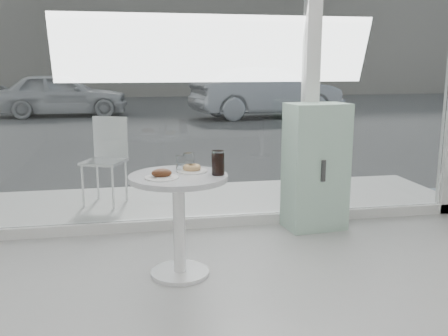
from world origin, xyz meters
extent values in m
cube|color=silver|center=(0.00, 3.00, 0.05)|extent=(5.00, 0.12, 0.10)
cube|color=silver|center=(0.90, 3.00, 1.50)|extent=(0.14, 0.14, 3.00)
cube|color=white|center=(-0.77, 3.00, 1.40)|extent=(3.21, 0.02, 2.60)
cube|color=white|center=(1.67, 3.00, 1.40)|extent=(1.41, 0.02, 2.60)
cylinder|color=white|center=(-0.50, 1.90, 0.01)|extent=(0.44, 0.44, 0.03)
cylinder|color=white|center=(-0.50, 1.90, 0.37)|extent=(0.09, 0.09, 0.70)
cylinder|color=silver|center=(-0.50, 1.90, 0.75)|extent=(0.72, 0.72, 0.04)
cube|color=silver|center=(0.00, 3.80, 0.03)|extent=(5.60, 1.60, 0.05)
cube|color=#3B3B3B|center=(0.00, 16.00, 0.00)|extent=(40.00, 24.00, 0.00)
cube|color=gray|center=(0.00, 25.00, 4.00)|extent=(40.00, 2.00, 8.00)
cube|color=#8EB59E|center=(0.90, 2.78, 0.60)|extent=(0.59, 0.42, 1.20)
cube|color=#333333|center=(0.90, 2.59, 0.60)|extent=(0.04, 0.02, 0.20)
cylinder|color=white|center=(-1.35, 3.76, 0.28)|extent=(0.02, 0.02, 0.46)
cylinder|color=white|center=(-1.03, 3.62, 0.28)|extent=(0.02, 0.02, 0.46)
cylinder|color=white|center=(-1.21, 4.08, 0.28)|extent=(0.02, 0.02, 0.46)
cylinder|color=white|center=(-0.89, 3.94, 0.28)|extent=(0.02, 0.02, 0.46)
cube|color=white|center=(-1.12, 3.85, 0.52)|extent=(0.54, 0.54, 0.03)
cube|color=white|center=(-1.04, 4.03, 0.77)|extent=(0.38, 0.18, 0.46)
imported|color=silver|center=(-2.84, 14.59, 0.68)|extent=(4.01, 1.70, 1.35)
imported|color=#A6A8AD|center=(3.30, 13.05, 0.74)|extent=(4.71, 2.28, 1.49)
cylinder|color=white|center=(-0.63, 1.80, 0.78)|extent=(0.24, 0.24, 0.01)
cube|color=white|center=(-0.61, 1.79, 0.79)|extent=(0.11, 0.10, 0.00)
ellipsoid|color=#341C0E|center=(-0.63, 1.80, 0.81)|extent=(0.14, 0.12, 0.06)
ellipsoid|color=#341C0E|center=(-0.59, 1.82, 0.81)|extent=(0.07, 0.07, 0.04)
cylinder|color=white|center=(-0.39, 1.99, 0.78)|extent=(0.23, 0.23, 0.01)
torus|color=#A9834D|center=(-0.39, 1.99, 0.80)|extent=(0.13, 0.13, 0.05)
cylinder|color=white|center=(-0.47, 2.03, 0.83)|extent=(0.07, 0.07, 0.12)
cylinder|color=white|center=(-0.47, 2.03, 0.80)|extent=(0.06, 0.06, 0.06)
cylinder|color=white|center=(-0.40, 2.05, 0.84)|extent=(0.08, 0.08, 0.13)
cylinder|color=white|center=(-0.40, 2.05, 0.81)|extent=(0.07, 0.07, 0.07)
cylinder|color=white|center=(-0.22, 1.84, 0.86)|extent=(0.09, 0.09, 0.18)
cylinder|color=black|center=(-0.22, 1.84, 0.85)|extent=(0.08, 0.08, 0.16)
camera|label=1|loc=(-0.84, -1.63, 1.55)|focal=40.00mm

